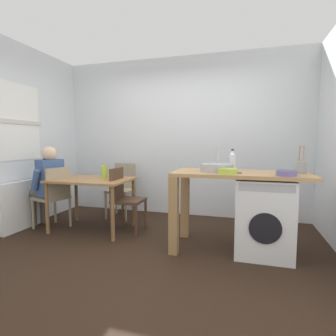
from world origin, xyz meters
name	(u,v)px	position (x,y,z in m)	size (l,w,h in m)	color
ground_plane	(146,252)	(0.00, 0.00, 0.00)	(5.46, 5.46, 0.00)	black
wall_back	(181,137)	(0.00, 1.75, 1.35)	(4.60, 0.10, 2.70)	silver
radiator	(24,205)	(-2.02, 0.30, 0.35)	(0.10, 0.80, 0.70)	white
dining_table	(92,185)	(-1.02, 0.53, 0.64)	(1.10, 0.76, 0.74)	#9E7042
chair_person_seat	(54,194)	(-1.57, 0.41, 0.51)	(0.50, 0.50, 0.90)	gray
chair_opposite	(124,196)	(-0.54, 0.57, 0.51)	(0.41, 0.41, 0.90)	#4C3323
chair_spare_by_wall	(123,187)	(-0.92, 1.30, 0.51)	(0.40, 0.40, 0.90)	gray
seated_person	(47,182)	(-1.72, 0.45, 0.67)	(0.55, 0.54, 1.20)	#595651
kitchen_counter	(221,185)	(0.81, 0.33, 0.76)	(1.50, 0.68, 0.92)	tan
washing_machine	(263,216)	(1.29, 0.33, 0.43)	(0.60, 0.61, 0.86)	white
sink_basin	(217,168)	(0.76, 0.33, 0.97)	(0.38, 0.38, 0.09)	#9EA0A5
tap	(218,159)	(0.76, 0.51, 1.06)	(0.02, 0.02, 0.28)	#B2B2B7
bottle_tall_green	(232,160)	(0.92, 0.59, 1.04)	(0.08, 0.08, 0.26)	silver
mixing_bowl	(228,171)	(0.90, 0.13, 0.95)	(0.20, 0.20, 0.06)	#A8C63D
utensil_crock	(301,167)	(1.65, 0.38, 0.99)	(0.11, 0.11, 0.30)	gray
colander	(286,173)	(1.47, 0.11, 0.95)	(0.20, 0.20, 0.06)	slate
vase	(104,172)	(-0.87, 0.63, 0.84)	(0.09, 0.09, 0.19)	#A8C63D
scissors	(235,173)	(0.97, 0.23, 0.92)	(0.15, 0.06, 0.01)	#B2B2B7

